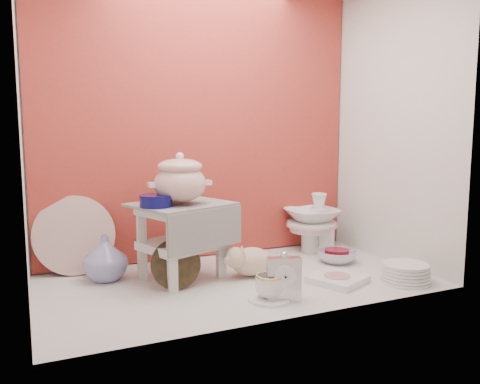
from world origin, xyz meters
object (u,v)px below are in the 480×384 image
object	(u,v)px
floral_platter	(74,235)
mantel_clock	(284,277)
soup_tureen	(180,178)
plush_pig	(251,261)
crystal_bowl	(337,256)
step_stool	(182,241)
dinner_plate_stack	(406,273)
blue_white_vase	(105,258)
porcelain_tower	(312,222)
gold_rim_teacup	(270,286)

from	to	relation	value
floral_platter	mantel_clock	size ratio (longest dim) A/B	1.91
soup_tureen	plush_pig	size ratio (longest dim) A/B	1.09
plush_pig	crystal_bowl	world-z (taller)	plush_pig
step_stool	dinner_plate_stack	bearing A→B (deg)	-47.59
mantel_clock	plush_pig	xyz separation A→B (m)	(0.02, 0.36, -0.03)
step_stool	mantel_clock	xyz separation A→B (m)	(0.30, -0.47, -0.08)
mantel_clock	plush_pig	size ratio (longest dim) A/B	0.80
soup_tureen	blue_white_vase	distance (m)	0.52
crystal_bowl	porcelain_tower	world-z (taller)	porcelain_tower
step_stool	floral_platter	world-z (taller)	floral_platter
mantel_clock	porcelain_tower	world-z (taller)	porcelain_tower
soup_tureen	dinner_plate_stack	size ratio (longest dim) A/B	1.24
porcelain_tower	blue_white_vase	bearing A→B (deg)	-176.34
blue_white_vase	crystal_bowl	size ratio (longest dim) A/B	1.03
soup_tureen	dinner_plate_stack	bearing A→B (deg)	-24.95
floral_platter	gold_rim_teacup	distance (m)	1.02
floral_platter	plush_pig	distance (m)	0.88
gold_rim_teacup	porcelain_tower	bearing A→B (deg)	46.30
floral_platter	crystal_bowl	bearing A→B (deg)	-15.48
soup_tureen	floral_platter	world-z (taller)	soup_tureen
mantel_clock	blue_white_vase	bearing A→B (deg)	155.01
blue_white_vase	crystal_bowl	distance (m)	1.20
soup_tureen	blue_white_vase	bearing A→B (deg)	153.90
mantel_clock	crystal_bowl	size ratio (longest dim) A/B	0.98
mantel_clock	dinner_plate_stack	world-z (taller)	mantel_clock
crystal_bowl	dinner_plate_stack	bearing A→B (deg)	-76.87
plush_pig	dinner_plate_stack	world-z (taller)	plush_pig
mantel_clock	plush_pig	distance (m)	0.37
floral_platter	gold_rim_teacup	world-z (taller)	floral_platter
step_stool	dinner_plate_stack	size ratio (longest dim) A/B	1.86
plush_pig	dinner_plate_stack	xyz separation A→B (m)	(0.62, -0.38, -0.03)
dinner_plate_stack	soup_tureen	bearing A→B (deg)	155.05
step_stool	floral_platter	distance (m)	0.55
plush_pig	porcelain_tower	xyz separation A→B (m)	(0.53, 0.30, 0.10)
plush_pig	gold_rim_teacup	size ratio (longest dim) A/B	2.08
dinner_plate_stack	step_stool	bearing A→B (deg)	152.96
gold_rim_teacup	dinner_plate_stack	size ratio (longest dim) A/B	0.55
soup_tureen	mantel_clock	bearing A→B (deg)	-54.18
floral_platter	dinner_plate_stack	distance (m)	1.61
crystal_bowl	mantel_clock	bearing A→B (deg)	-143.92
dinner_plate_stack	porcelain_tower	world-z (taller)	porcelain_tower
floral_platter	dinner_plate_stack	size ratio (longest dim) A/B	1.73
mantel_clock	porcelain_tower	distance (m)	0.87
mantel_clock	porcelain_tower	xyz separation A→B (m)	(0.56, 0.66, 0.07)
mantel_clock	crystal_bowl	world-z (taller)	mantel_clock
floral_platter	mantel_clock	distance (m)	1.08
gold_rim_teacup	dinner_plate_stack	xyz separation A→B (m)	(0.69, -0.04, -0.02)
crystal_bowl	floral_platter	bearing A→B (deg)	164.52
crystal_bowl	plush_pig	bearing A→B (deg)	-176.18
soup_tureen	crystal_bowl	distance (m)	0.97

